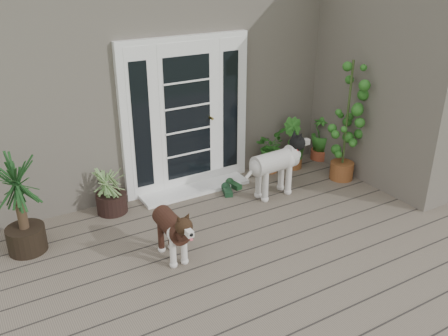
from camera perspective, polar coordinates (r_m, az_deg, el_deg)
deck at (r=5.62m, az=8.02°, el=-10.65°), size 6.20×4.60×0.12m
house_main at (r=8.52m, az=-9.58°, el=12.32°), size 7.40×4.00×3.10m
house_wing at (r=7.68m, az=21.00°, el=9.81°), size 1.60×2.40×3.10m
door_unit at (r=6.70m, az=-4.45°, el=6.25°), size 1.90×0.14×2.15m
door_step at (r=6.93m, az=-3.44°, el=-2.47°), size 1.60×0.40×0.05m
brindle_dog at (r=5.35m, az=-6.19°, el=-7.75°), size 0.32×0.74×0.62m
white_dog at (r=6.67m, az=5.97°, el=-0.33°), size 0.93×0.45×0.75m
spider_plant at (r=6.39m, az=-13.32°, el=-2.26°), size 0.76×0.76×0.71m
yucca at (r=5.76m, az=-23.01°, el=-4.03°), size 0.82×0.82×1.18m
herb_a at (r=7.44m, az=5.47°, el=1.75°), size 0.68×0.68×0.61m
herb_b at (r=7.63m, az=8.29°, el=2.10°), size 0.55×0.55×0.59m
herb_c at (r=8.04m, az=11.40°, el=3.21°), size 0.47×0.47×0.64m
sapling at (r=7.17m, az=14.37°, el=5.53°), size 0.63×0.63×1.86m
clog_left at (r=7.01m, az=1.16°, el=-1.93°), size 0.18×0.32×0.09m
clog_right at (r=6.83m, az=0.37°, el=-2.62°), size 0.25×0.36×0.10m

